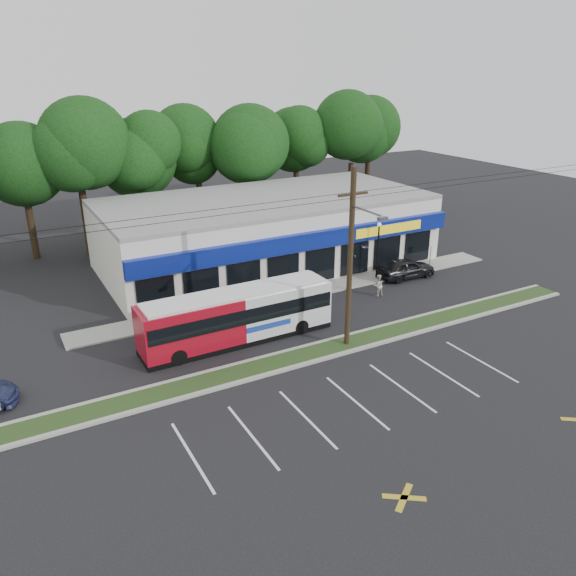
# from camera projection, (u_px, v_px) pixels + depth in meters

# --- Properties ---
(ground) EXTENTS (120.00, 120.00, 0.00)m
(ground) POSITION_uv_depth(u_px,v_px,m) (310.00, 365.00, 29.52)
(ground) COLOR black
(ground) RESTS_ON ground
(grass_strip) EXTENTS (40.00, 1.60, 0.12)m
(grass_strip) POSITION_uv_depth(u_px,v_px,m) (301.00, 356.00, 30.31)
(grass_strip) COLOR #243315
(grass_strip) RESTS_ON ground
(curb_south) EXTENTS (40.00, 0.25, 0.14)m
(curb_south) POSITION_uv_depth(u_px,v_px,m) (309.00, 363.00, 29.62)
(curb_south) COLOR #9E9E93
(curb_south) RESTS_ON ground
(curb_north) EXTENTS (40.00, 0.25, 0.14)m
(curb_north) POSITION_uv_depth(u_px,v_px,m) (293.00, 350.00, 31.00)
(curb_north) COLOR #9E9E93
(curb_north) RESTS_ON ground
(sidewalk) EXTENTS (32.00, 2.20, 0.10)m
(sidewalk) POSITION_uv_depth(u_px,v_px,m) (305.00, 291.00, 39.07)
(sidewalk) COLOR #9E9E93
(sidewalk) RESTS_ON ground
(strip_mall) EXTENTS (25.00, 12.55, 5.30)m
(strip_mall) POSITION_uv_depth(u_px,v_px,m) (266.00, 231.00, 43.96)
(strip_mall) COLOR silver
(strip_mall) RESTS_ON ground
(utility_pole) EXTENTS (50.00, 2.77, 10.00)m
(utility_pole) POSITION_uv_depth(u_px,v_px,m) (349.00, 255.00, 29.55)
(utility_pole) COLOR black
(utility_pole) RESTS_ON ground
(lamp_post) EXTENTS (0.30, 0.30, 4.25)m
(lamp_post) POSITION_uv_depth(u_px,v_px,m) (378.00, 244.00, 40.64)
(lamp_post) COLOR black
(lamp_post) RESTS_ON ground
(sign_post) EXTENTS (0.45, 0.10, 2.23)m
(sign_post) POSITION_uv_depth(u_px,v_px,m) (431.00, 249.00, 43.11)
(sign_post) COLOR #59595E
(sign_post) RESTS_ON ground
(tree_line) EXTENTS (46.76, 6.76, 11.83)m
(tree_line) POSITION_uv_depth(u_px,v_px,m) (198.00, 142.00, 49.36)
(tree_line) COLOR black
(tree_line) RESTS_ON ground
(metrobus) EXTENTS (11.25, 2.50, 3.02)m
(metrobus) POSITION_uv_depth(u_px,v_px,m) (237.00, 315.00, 31.64)
(metrobus) COLOR maroon
(metrobus) RESTS_ON ground
(car_dark) EXTENTS (4.50, 1.96, 1.51)m
(car_dark) POSITION_uv_depth(u_px,v_px,m) (406.00, 268.00, 41.42)
(car_dark) COLOR black
(car_dark) RESTS_ON ground
(pedestrian_a) EXTENTS (0.79, 0.67, 1.84)m
(pedestrian_a) POSITION_uv_depth(u_px,v_px,m) (279.00, 296.00, 35.98)
(pedestrian_a) COLOR silver
(pedestrian_a) RESTS_ON ground
(pedestrian_b) EXTENTS (0.77, 0.62, 1.53)m
(pedestrian_b) POSITION_uv_depth(u_px,v_px,m) (378.00, 285.00, 38.16)
(pedestrian_b) COLOR beige
(pedestrian_b) RESTS_ON ground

